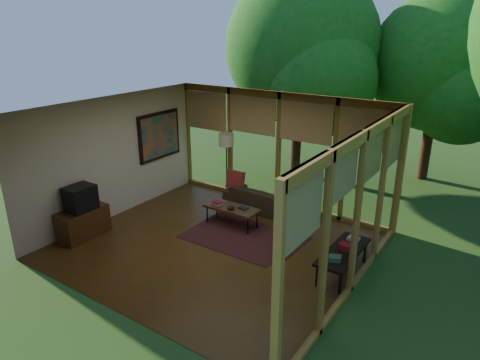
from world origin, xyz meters
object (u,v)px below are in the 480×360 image
Objects in this scene: television at (80,198)px; floor_lamp at (226,143)px; side_console at (340,252)px; coffee_table at (232,209)px; media_cabinet at (83,223)px; sofa at (263,199)px.

television is 3.59m from floor_lamp.
coffee_table is at bearing 169.11° from side_console.
side_console reaches higher than coffee_table.
media_cabinet is at bearing -136.68° from coffee_table.
media_cabinet is 0.55m from television.
television is at bearing -109.83° from floor_lamp.
sofa is 2.96m from side_console.
television is 0.39× the size of side_console.
sofa is 1.85× the size of media_cabinet.
floor_lamp is (-1.15, 0.15, 1.14)m from sofa.
media_cabinet is 0.61× the size of floor_lamp.
sofa reaches higher than coffee_table.
floor_lamp reaches higher than sofa.
side_console is (2.64, -0.51, 0.02)m from coffee_table.
media_cabinet is 3.73m from floor_lamp.
floor_lamp reaches higher than media_cabinet.
television reaches higher than coffee_table.
side_console is (4.87, 1.60, 0.11)m from media_cabinet.
sofa is 1.62m from floor_lamp.
floor_lamp is 1.38× the size of coffee_table.
television is at bearing -161.77° from side_console.
sofa is 3.97m from media_cabinet.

